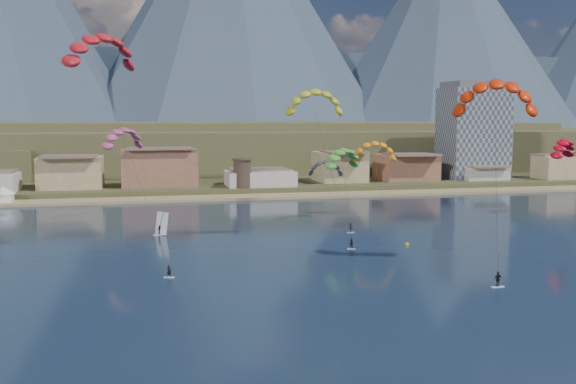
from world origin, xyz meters
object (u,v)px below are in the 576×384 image
at_px(kitesurfer_red, 100,46).
at_px(kitesurfer_yellow, 315,99).
at_px(kitesurfer_green, 342,156).
at_px(apartment_tower, 473,131).
at_px(buoy, 407,244).
at_px(windsurfer, 161,228).
at_px(watchtower, 242,173).
at_px(kitesurfer_orange, 496,93).

xyz_separation_m(kitesurfer_red, kitesurfer_yellow, (35.90, 8.52, -7.39)).
relative_size(kitesurfer_red, kitesurfer_green, 1.91).
bearing_deg(apartment_tower, buoy, -123.80).
distance_m(windsurfer, buoy, 45.95).
relative_size(watchtower, kitesurfer_red, 0.23).
height_order(watchtower, kitesurfer_green, kitesurfer_green).
relative_size(kitesurfer_yellow, kitesurfer_green, 1.46).
xyz_separation_m(kitesurfer_orange, windsurfer, (-48.06, 35.84, -24.38)).
height_order(kitesurfer_red, kitesurfer_orange, kitesurfer_red).
xyz_separation_m(kitesurfer_red, windsurfer, (8.83, 19.94, -31.45)).
xyz_separation_m(kitesurfer_red, kitesurfer_orange, (56.89, -15.90, -7.08)).
xyz_separation_m(kitesurfer_orange, buoy, (-6.43, 16.44, -25.63)).
bearing_deg(kitesurfer_green, windsurfer, -166.76).
xyz_separation_m(watchtower, windsurfer, (-25.06, -61.35, -4.99)).
distance_m(kitesurfer_yellow, buoy, 30.28).
bearing_deg(buoy, kitesurfer_red, -179.38).
bearing_deg(windsurfer, buoy, -24.98).
relative_size(kitesurfer_green, buoy, 27.31).
bearing_deg(kitesurfer_orange, apartment_tower, 62.86).
bearing_deg(kitesurfer_red, buoy, 0.62).
distance_m(watchtower, kitesurfer_yellow, 75.26).
bearing_deg(kitesurfer_red, kitesurfer_orange, -15.61).
relative_size(kitesurfer_yellow, windsurfer, 6.51).
xyz_separation_m(watchtower, kitesurfer_yellow, (2.01, -72.77, 19.07)).
bearing_deg(buoy, watchtower, 101.60).
xyz_separation_m(kitesurfer_orange, kitesurfer_green, (-9.36, 44.94, -11.70)).
relative_size(watchtower, kitesurfer_yellow, 0.30).
xyz_separation_m(windsurfer, buoy, (41.63, -19.40, -1.26)).
relative_size(kitesurfer_orange, buoy, 42.11).
distance_m(watchtower, buoy, 82.67).
bearing_deg(apartment_tower, kitesurfer_orange, -117.14).
distance_m(watchtower, kitesurfer_green, 54.55).
distance_m(kitesurfer_orange, kitesurfer_green, 47.37).
bearing_deg(kitesurfer_orange, windsurfer, 143.29).
bearing_deg(watchtower, apartment_tower, 9.93).
height_order(apartment_tower, kitesurfer_red, kitesurfer_red).
distance_m(kitesurfer_yellow, windsurfer, 37.97).
xyz_separation_m(kitesurfer_yellow, windsurfer, (-27.07, 11.42, -24.06)).
bearing_deg(kitesurfer_yellow, windsurfer, 157.12).
relative_size(apartment_tower, kitesurfer_red, 0.86).
bearing_deg(apartment_tower, kitesurfer_green, -135.05).
relative_size(kitesurfer_yellow, kitesurfer_orange, 0.94).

